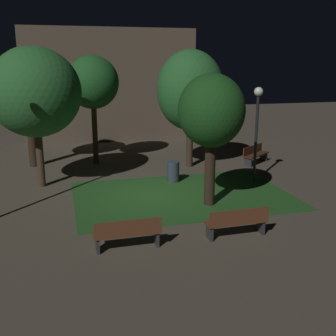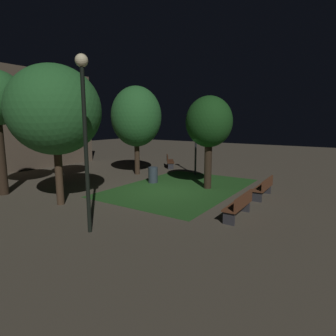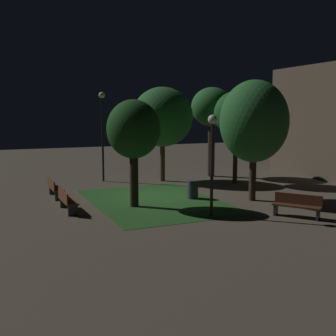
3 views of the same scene
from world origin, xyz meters
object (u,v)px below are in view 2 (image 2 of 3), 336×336
tree_near_wall (136,117)px  bench_back_row (240,205)px  tree_left_canopy (55,111)px  lamp_post_path_center (84,117)px  tree_tall_center (209,123)px  tree_right_canopy (56,110)px  trash_bin (153,175)px  bench_front_right (264,187)px  bench_corner (169,161)px  lamp_post_near_wall (196,131)px

tree_near_wall → bench_back_row: bearing=-117.8°
tree_left_canopy → lamp_post_path_center: 3.48m
tree_tall_center → tree_right_canopy: bearing=114.7°
bench_back_row → tree_tall_center: 5.17m
tree_left_canopy → trash_bin: tree_left_canopy is taller
bench_front_right → tree_near_wall: size_ratio=0.33×
bench_corner → lamp_post_near_wall: bearing=-116.9°
tree_near_wall → tree_left_canopy: (-6.73, -1.58, 0.15)m
tree_right_canopy → trash_bin: (2.82, -4.14, -3.47)m
bench_front_right → tree_tall_center: 3.95m
bench_corner → lamp_post_path_center: 12.55m
bench_corner → lamp_post_path_center: (-11.32, -4.54, 2.96)m
bench_corner → tree_tall_center: 7.20m
bench_back_row → lamp_post_near_wall: bearing=39.1°
tree_left_canopy → lamp_post_near_wall: bearing=-10.6°
bench_front_right → bench_corner: size_ratio=1.04×
tree_tall_center → trash_bin: (-0.47, 3.04, -2.82)m
lamp_post_path_center → lamp_post_near_wall: (9.84, 1.62, -0.74)m
tree_near_wall → tree_left_canopy: 6.92m
tree_left_canopy → lamp_post_near_wall: size_ratio=1.40×
tree_near_wall → trash_bin: tree_near_wall is taller
tree_right_canopy → lamp_post_near_wall: 7.97m
trash_bin → bench_back_row: bearing=-116.1°
tree_near_wall → tree_tall_center: tree_near_wall is taller
lamp_post_path_center → lamp_post_near_wall: bearing=9.4°
bench_back_row → tree_tall_center: bearing=40.1°
bench_back_row → tree_right_canopy: size_ratio=0.35×
bench_back_row → bench_front_right: 3.14m
lamp_post_path_center → tree_left_canopy: bearing=68.2°
bench_corner → bench_back_row: bearing=-133.9°
bench_corner → trash_bin: bench_corner is taller
tree_left_canopy → tree_right_canopy: tree_left_canopy is taller
bench_front_right → lamp_post_near_wall: (2.99, 4.99, 2.23)m
tree_left_canopy → lamp_post_near_wall: tree_left_canopy is taller
bench_corner → tree_tall_center: bearing=-129.9°
lamp_post_path_center → trash_bin: 7.65m
bench_front_right → lamp_post_path_center: (-6.85, 3.37, 2.96)m
bench_corner → tree_right_canopy: (-7.57, 2.09, 3.42)m
tree_left_canopy → tree_tall_center: size_ratio=1.20×
lamp_post_near_wall → trash_bin: bearing=165.1°
tree_left_canopy → tree_right_canopy: size_ratio=1.05×
tree_tall_center → lamp_post_near_wall: bearing=38.0°
tree_tall_center → trash_bin: size_ratio=5.25×
bench_corner → tree_tall_center: (-4.27, -5.10, 2.77)m
tree_near_wall → trash_bin: bearing=-122.0°
bench_corner → trash_bin: bearing=-156.6°
bench_corner → tree_near_wall: (-3.30, 0.26, 3.10)m
lamp_post_path_center → lamp_post_near_wall: 10.00m
tree_left_canopy → tree_right_canopy: bearing=54.2°
tree_tall_center → bench_corner: bearing=50.1°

